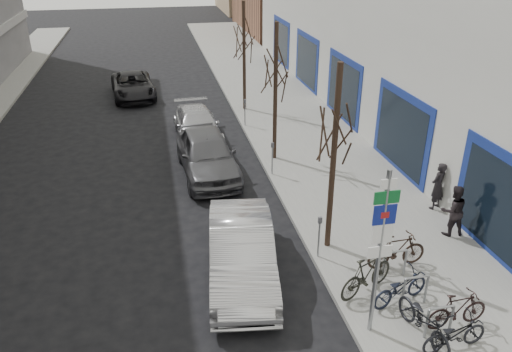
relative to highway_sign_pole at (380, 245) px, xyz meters
name	(u,v)px	position (x,y,z in m)	size (l,w,h in m)	color
ground	(267,350)	(-2.40, 0.01, -2.46)	(120.00, 120.00, 0.00)	black
sidewalk_east	(319,155)	(2.10, 10.01, -2.38)	(5.00, 70.00, 0.15)	slate
highway_sign_pole	(380,245)	(0.00, 0.00, 0.00)	(0.55, 0.10, 4.20)	gray
bike_rack	(416,287)	(1.40, 0.61, -1.80)	(0.66, 2.26, 0.83)	gray
tree_near	(337,116)	(0.20, 3.51, 1.65)	(1.80, 1.80, 5.50)	black
tree_mid	(276,60)	(0.20, 10.01, 1.65)	(1.80, 1.80, 5.50)	black
tree_far	(244,31)	(0.20, 16.51, 1.65)	(1.80, 1.80, 5.50)	black
meter_front	(319,233)	(-0.25, 3.01, -1.54)	(0.10, 0.08, 1.27)	gray
meter_mid	(272,155)	(-0.25, 8.51, -1.54)	(0.10, 0.08, 1.27)	gray
meter_back	(245,110)	(-0.25, 14.01, -1.54)	(0.10, 0.08, 1.27)	gray
bike_near_left	(425,318)	(1.05, -0.46, -1.75)	(0.55, 1.82, 1.11)	black
bike_near_right	(457,310)	(1.97, -0.29, -1.83)	(0.46, 1.56, 0.95)	black
bike_mid_curb	(401,285)	(1.09, 0.76, -1.80)	(0.50, 1.65, 1.01)	black
bike_mid_inner	(367,274)	(0.43, 1.29, -1.76)	(0.54, 1.81, 1.10)	black
bike_far_curb	(455,331)	(1.52, -0.91, -1.83)	(0.48, 1.57, 0.96)	black
bike_far_inner	(397,250)	(1.66, 2.14, -1.79)	(0.51, 1.71, 1.04)	black
parked_car_front	(242,252)	(-2.47, 2.74, -1.67)	(1.66, 4.76, 1.57)	#B8B8BE
parked_car_mid	(207,154)	(-2.60, 9.34, -1.62)	(1.99, 4.95, 1.69)	#4F4F55
parked_car_back	(197,125)	(-2.60, 13.03, -1.79)	(1.86, 4.58, 1.33)	#AAABB0
lane_car	(133,85)	(-5.49, 20.31, -1.79)	(2.22, 4.81, 1.34)	black
pedestrian_near	(438,186)	(4.40, 4.87, -1.50)	(0.59, 0.39, 1.62)	black
pedestrian_far	(453,210)	(4.01, 3.33, -1.49)	(0.60, 0.41, 1.63)	black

